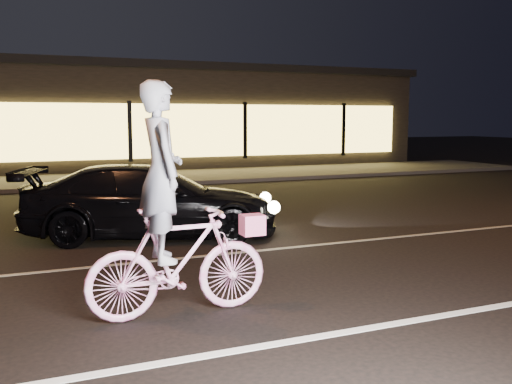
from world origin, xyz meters
name	(u,v)px	position (x,y,z in m)	size (l,w,h in m)	color
ground	(350,281)	(0.00, 0.00, 0.00)	(90.00, 90.00, 0.00)	black
lane_stripe_near	(428,318)	(0.00, -1.50, 0.00)	(60.00, 0.12, 0.01)	silver
lane_stripe_far	(283,248)	(0.00, 2.00, 0.00)	(60.00, 0.10, 0.01)	gray
sidewalk	(141,178)	(0.00, 13.00, 0.06)	(30.00, 4.00, 0.12)	#383533
storefront	(111,116)	(0.00, 18.97, 2.15)	(25.40, 8.42, 4.20)	black
cyclist	(174,235)	(-2.41, -0.39, 0.87)	(1.95, 0.67, 2.46)	#DF3A9D
sedan	(151,201)	(-1.73, 3.72, 0.64)	(4.72, 2.98, 1.27)	black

